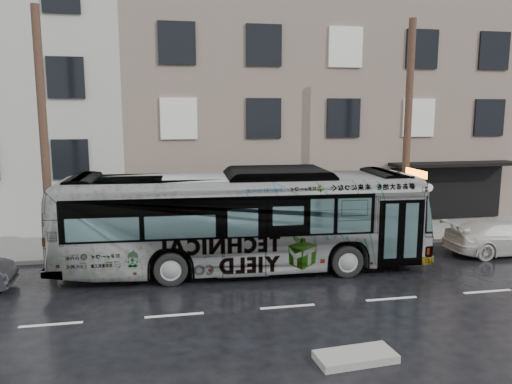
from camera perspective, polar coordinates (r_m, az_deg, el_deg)
The scene contains 9 objects.
ground at distance 16.94m, azimuth 1.47°, elevation -9.83°, with size 120.00×120.00×0.00m, color black.
sidewalk at distance 21.53m, azimuth -1.34°, elevation -5.43°, with size 90.00×3.60×0.15m, color gray.
building_taupe at distance 29.56m, azimuth 5.77°, elevation 9.17°, with size 20.00×12.00×11.00m, color #77695C.
utility_pole_front at distance 21.40m, azimuth 16.91°, elevation 6.50°, with size 0.30×0.30×9.00m, color #503528.
utility_pole_rear at distance 19.38m, azimuth -23.10°, elevation 5.90°, with size 0.30×0.30×9.00m, color #503528.
sign_post at distance 22.32m, azimuth 19.01°, elevation -2.06°, with size 0.06×0.06×2.40m, color slate.
bus at distance 17.38m, azimuth -1.55°, elevation -3.23°, with size 2.99×12.78×3.56m, color #B2B2B2.
white_sedan at distance 21.84m, azimuth 26.46°, elevation -4.60°, with size 1.88×4.62×1.34m, color #BBB9B2.
slush_pile at distance 11.99m, azimuth 11.31°, elevation -17.98°, with size 1.80×0.80×0.18m, color gray.
Camera 1 is at (-3.45, -15.63, 5.56)m, focal length 35.00 mm.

